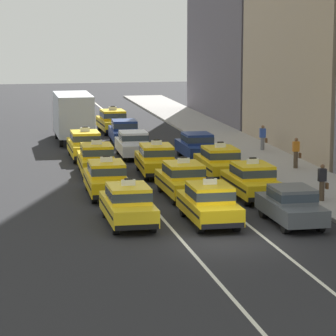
# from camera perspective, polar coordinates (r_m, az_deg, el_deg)

# --- Properties ---
(ground_plane) EXTENTS (160.00, 160.00, 0.00)m
(ground_plane) POSITION_cam_1_polar(r_m,az_deg,el_deg) (34.13, 3.72, -4.70)
(ground_plane) COLOR #232326
(lane_stripe_left_center) EXTENTS (0.14, 80.00, 0.01)m
(lane_stripe_left_center) POSITION_cam_1_polar(r_m,az_deg,el_deg) (53.06, -3.60, 0.50)
(lane_stripe_left_center) COLOR silver
(lane_stripe_left_center) RESTS_ON ground
(lane_stripe_center_right) EXTENTS (0.14, 80.00, 0.01)m
(lane_stripe_center_right) POSITION_cam_1_polar(r_m,az_deg,el_deg) (53.58, -0.21, 0.61)
(lane_stripe_center_right) COLOR silver
(lane_stripe_center_right) RESTS_ON ground
(sidewalk_curb) EXTENTS (4.00, 90.00, 0.15)m
(sidewalk_curb) POSITION_cam_1_polar(r_m,az_deg,el_deg) (50.22, 7.19, 0.00)
(sidewalk_curb) COLOR #9E9993
(sidewalk_curb) RESTS_ON ground
(taxi_left_nearest) EXTENTS (1.84, 4.57, 1.96)m
(taxi_left_nearest) POSITION_cam_1_polar(r_m,az_deg,el_deg) (36.62, -2.53, -2.28)
(taxi_left_nearest) COLOR black
(taxi_left_nearest) RESTS_ON ground
(taxi_left_second) EXTENTS (1.92, 4.60, 1.96)m
(taxi_left_second) POSITION_cam_1_polar(r_m,az_deg,el_deg) (42.43, -3.91, -0.64)
(taxi_left_second) COLOR black
(taxi_left_second) RESTS_ON ground
(taxi_left_third) EXTENTS (1.97, 4.62, 1.96)m
(taxi_left_third) POSITION_cam_1_polar(r_m,az_deg,el_deg) (48.11, -4.53, 0.59)
(taxi_left_third) COLOR black
(taxi_left_third) RESTS_ON ground
(taxi_left_fourth) EXTENTS (1.85, 4.57, 1.96)m
(taxi_left_fourth) POSITION_cam_1_polar(r_m,az_deg,el_deg) (53.46, -5.26, 1.50)
(taxi_left_fourth) COLOR black
(taxi_left_fourth) RESTS_ON ground
(box_truck_left_fifth) EXTENTS (2.34, 6.98, 3.27)m
(box_truck_left_fifth) POSITION_cam_1_polar(r_m,az_deg,el_deg) (60.88, -6.07, 3.34)
(box_truck_left_fifth) COLOR black
(box_truck_left_fifth) RESTS_ON ground
(taxi_center_nearest) EXTENTS (1.83, 4.56, 1.96)m
(taxi_center_nearest) POSITION_cam_1_polar(r_m,az_deg,el_deg) (36.84, 2.62, -2.21)
(taxi_center_nearest) COLOR black
(taxi_center_nearest) RESTS_ON ground
(taxi_center_second) EXTENTS (1.87, 4.58, 1.96)m
(taxi_center_second) POSITION_cam_1_polar(r_m,az_deg,el_deg) (42.01, 0.96, -0.72)
(taxi_center_second) COLOR black
(taxi_center_second) RESTS_ON ground
(taxi_center_third) EXTENTS (2.01, 4.64, 1.96)m
(taxi_center_third) POSITION_cam_1_polar(r_m,az_deg,el_deg) (47.81, -0.75, 0.56)
(taxi_center_third) COLOR black
(taxi_center_third) RESTS_ON ground
(sedan_center_fourth) EXTENTS (1.90, 4.35, 1.58)m
(sedan_center_fourth) POSITION_cam_1_polar(r_m,az_deg,el_deg) (53.89, -2.21, 1.56)
(sedan_center_fourth) COLOR black
(sedan_center_fourth) RESTS_ON ground
(sedan_center_fifth) EXTENTS (1.99, 4.39, 1.58)m
(sedan_center_fifth) POSITION_cam_1_polar(r_m,az_deg,el_deg) (59.69, -2.78, 2.36)
(sedan_center_fifth) COLOR black
(sedan_center_fifth) RESTS_ON ground
(taxi_center_sixth) EXTENTS (1.92, 4.60, 1.96)m
(taxi_center_sixth) POSITION_cam_1_polar(r_m,az_deg,el_deg) (65.20, -3.52, 3.00)
(taxi_center_sixth) COLOR black
(taxi_center_sixth) RESTS_ON ground
(sedan_right_nearest) EXTENTS (1.78, 4.31, 1.58)m
(sedan_right_nearest) POSITION_cam_1_polar(r_m,az_deg,el_deg) (36.98, 7.80, -2.29)
(sedan_right_nearest) COLOR black
(sedan_right_nearest) RESTS_ON ground
(taxi_right_second) EXTENTS (1.89, 4.59, 1.96)m
(taxi_right_second) POSITION_cam_1_polar(r_m,az_deg,el_deg) (41.98, 5.32, -0.76)
(taxi_right_second) COLOR black
(taxi_right_second) RESTS_ON ground
(taxi_right_third) EXTENTS (1.86, 4.57, 1.96)m
(taxi_right_third) POSITION_cam_1_polar(r_m,az_deg,el_deg) (46.98, 3.29, 0.38)
(taxi_right_third) COLOR black
(taxi_right_third) RESTS_ON ground
(sedan_right_fourth) EXTENTS (1.76, 4.30, 1.58)m
(sedan_right_fourth) POSITION_cam_1_polar(r_m,az_deg,el_deg) (53.05, 1.84, 1.44)
(sedan_right_fourth) COLOR black
(sedan_right_fourth) RESTS_ON ground
(pedestrian_near_crosswalk) EXTENTS (0.47, 0.24, 1.67)m
(pedestrian_near_crosswalk) POSITION_cam_1_polar(r_m,az_deg,el_deg) (41.25, 9.72, -0.90)
(pedestrian_near_crosswalk) COLOR #473828
(pedestrian_near_crosswalk) RESTS_ON sidewalk_curb
(pedestrian_mid_block) EXTENTS (0.47, 0.24, 1.68)m
(pedestrian_mid_block) POSITION_cam_1_polar(r_m,az_deg,el_deg) (49.74, 8.09, 0.96)
(pedestrian_mid_block) COLOR #473828
(pedestrian_mid_block) RESTS_ON sidewalk_curb
(pedestrian_by_storefront) EXTENTS (0.47, 0.24, 1.55)m
(pedestrian_by_storefront) POSITION_cam_1_polar(r_m,az_deg,el_deg) (56.13, 6.01, 1.92)
(pedestrian_by_storefront) COLOR slate
(pedestrian_by_storefront) RESTS_ON sidewalk_curb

